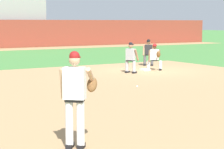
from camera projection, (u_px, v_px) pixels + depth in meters
name	position (u px, v px, depth m)	size (l,w,h in m)	color
ground_plane	(145.00, 71.00, 21.58)	(160.00, 160.00, 0.00)	#47843D
infield_dirt_patch	(126.00, 92.00, 14.93)	(18.00, 18.00, 0.01)	tan
warning_track_strip	(13.00, 49.00, 38.54)	(48.00, 3.20, 0.01)	tan
first_base_bag	(145.00, 70.00, 21.57)	(0.38, 0.38, 0.09)	white
baseball	(137.00, 86.00, 16.05)	(0.07, 0.07, 0.07)	white
pitcher	(76.00, 94.00, 8.19)	(0.85, 0.54, 1.86)	black
first_baseman	(155.00, 56.00, 21.61)	(0.72, 1.09, 1.34)	black
baserunner	(131.00, 56.00, 20.42)	(0.59, 0.67, 1.46)	black
umpire	(148.00, 51.00, 23.91)	(0.68, 0.66, 1.46)	black
outfield_wall	(6.00, 34.00, 40.09)	(48.00, 0.50, 2.60)	brown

